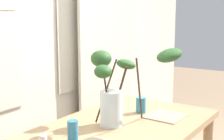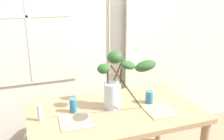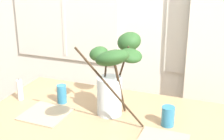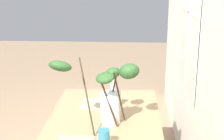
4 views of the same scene
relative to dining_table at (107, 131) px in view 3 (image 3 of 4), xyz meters
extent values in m
cube|color=tan|center=(0.00, 0.00, 0.07)|extent=(1.56, 0.91, 0.05)
cylinder|color=tan|center=(-0.72, 0.39, -0.30)|extent=(0.08, 0.08, 0.70)
cylinder|color=silver|center=(-0.01, 0.06, 0.22)|extent=(0.16, 0.16, 0.25)
cylinder|color=silver|center=(-0.01, 0.06, 0.14)|extent=(0.14, 0.14, 0.08)
cylinder|color=#382819|center=(0.07, -0.12, 0.35)|extent=(0.36, 0.17, 0.50)
ellipsoid|color=#285123|center=(0.14, -0.30, 0.60)|extent=(0.23, 0.23, 0.15)
cylinder|color=#382819|center=(0.06, 0.04, 0.31)|extent=(0.05, 0.16, 0.41)
ellipsoid|color=#285123|center=(0.13, 0.03, 0.51)|extent=(0.17, 0.17, 0.11)
cylinder|color=#382819|center=(0.03, 0.13, 0.33)|extent=(0.16, 0.10, 0.44)
ellipsoid|color=#285123|center=(0.07, 0.20, 0.55)|extent=(0.23, 0.22, 0.17)
cylinder|color=#382819|center=(-0.04, 0.06, 0.30)|extent=(0.03, 0.09, 0.38)
ellipsoid|color=#285123|center=(-0.08, 0.07, 0.49)|extent=(0.15, 0.15, 0.12)
cylinder|color=teal|center=(-0.37, 0.09, 0.16)|extent=(0.07, 0.07, 0.13)
cylinder|color=teal|center=(0.37, 0.04, 0.16)|extent=(0.08, 0.08, 0.12)
cube|color=tan|center=(-0.38, -0.10, 0.10)|extent=(0.29, 0.29, 0.01)
cylinder|color=silver|center=(-0.67, 0.03, 0.17)|extent=(0.04, 0.04, 0.14)
cylinder|color=black|center=(-0.67, 0.03, 0.25)|extent=(0.00, 0.00, 0.01)
camera|label=1|loc=(-1.79, -1.17, 0.86)|focal=52.41mm
camera|label=2|loc=(-0.73, -1.98, 1.18)|focal=40.69mm
camera|label=3|loc=(0.67, -1.70, 1.08)|focal=52.49mm
camera|label=4|loc=(2.41, 0.22, 1.23)|focal=53.41mm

